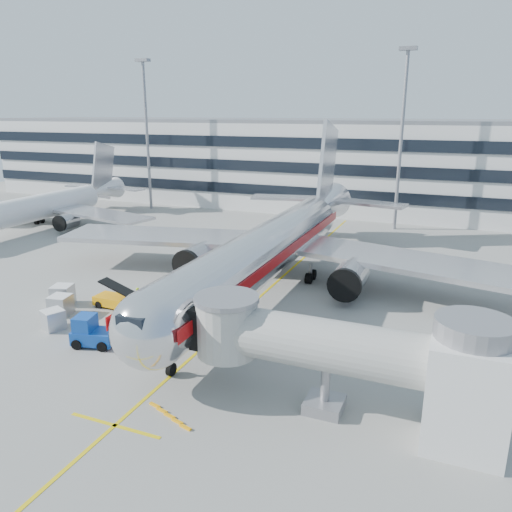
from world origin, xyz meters
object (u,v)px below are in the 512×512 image
at_px(baggage_tug, 92,333).
at_px(cargo_container_left, 61,305).
at_px(cargo_container_right, 63,295).
at_px(belt_loader, 121,301).
at_px(ramp_worker, 138,297).
at_px(cargo_container_front, 53,319).
at_px(main_jet, 274,244).

relative_size(baggage_tug, cargo_container_left, 1.81).
bearing_deg(cargo_container_right, cargo_container_left, -51.21).
bearing_deg(cargo_container_left, belt_loader, 39.38).
bearing_deg(ramp_worker, cargo_container_left, -162.95).
height_order(cargo_container_left, cargo_container_front, cargo_container_left).
distance_m(main_jet, baggage_tug, 20.00).
xyz_separation_m(cargo_container_front, ramp_worker, (3.50, 6.63, 0.08)).
bearing_deg(cargo_container_front, cargo_container_left, 122.34).
height_order(cargo_container_right, ramp_worker, cargo_container_right).
bearing_deg(baggage_tug, ramp_worker, 99.79).
xyz_separation_m(main_jet, belt_loader, (-10.44, -11.21, -3.52)).
relative_size(belt_loader, baggage_tug, 1.53).
bearing_deg(cargo_container_right, ramp_worker, 17.91).
bearing_deg(ramp_worker, cargo_container_right, 175.96).
bearing_deg(baggage_tug, cargo_container_left, 150.17).
bearing_deg(belt_loader, cargo_container_front, -112.04).
bearing_deg(baggage_tug, cargo_container_front, 166.27).
xyz_separation_m(baggage_tug, cargo_container_front, (-4.85, 1.19, -0.21)).
bearing_deg(belt_loader, ramp_worker, 37.72).
distance_m(belt_loader, cargo_container_left, 5.04).
bearing_deg(cargo_container_front, baggage_tug, -13.73).
bearing_deg(main_jet, ramp_worker, -131.94).
relative_size(cargo_container_left, cargo_container_right, 0.90).
distance_m(baggage_tug, ramp_worker, 7.93).
height_order(main_jet, ramp_worker, main_jet).
relative_size(cargo_container_right, cargo_container_front, 1.06).
xyz_separation_m(cargo_container_left, ramp_worker, (5.09, 4.12, 0.01)).
bearing_deg(cargo_container_right, cargo_container_front, -54.70).
relative_size(belt_loader, cargo_container_left, 2.76).
height_order(main_jet, belt_loader, main_jet).
xyz_separation_m(belt_loader, baggage_tug, (2.54, -6.89, 0.31)).
xyz_separation_m(belt_loader, ramp_worker, (1.20, 0.93, 0.18)).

